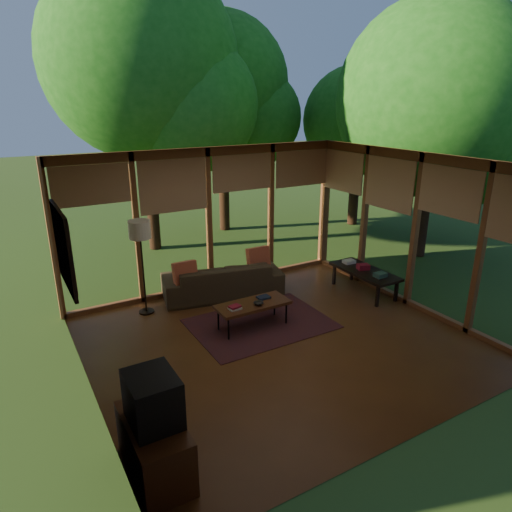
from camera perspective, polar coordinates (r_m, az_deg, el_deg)
floor at (r=7.13m, az=3.00°, el=-10.58°), size 5.50×5.50×0.00m
ceiling at (r=6.25m, az=3.43°, el=11.46°), size 5.50×5.50×0.00m
wall_left at (r=5.64m, az=-20.97°, el=-4.94°), size 0.04×5.00×2.70m
wall_front at (r=4.85m, az=19.76°, el=-8.82°), size 5.50×0.04×2.70m
window_wall_back at (r=8.67m, az=-5.89°, el=4.47°), size 5.50×0.12×2.70m
window_wall_right at (r=8.33m, az=19.26°, el=2.88°), size 0.12×5.00×2.70m
exterior_lawn at (r=17.78m, az=10.70°, el=7.34°), size 40.00×40.00×0.00m
tree_nw at (r=11.16m, az=-14.24°, el=22.53°), size 4.32×4.32×6.46m
tree_ne at (r=12.65m, az=-4.53°, el=20.63°), size 3.55×3.55×5.65m
tree_se at (r=10.87m, az=21.42°, el=17.75°), size 4.17×4.17×5.59m
tree_far at (r=13.34m, az=12.33°, el=16.25°), size 2.89×2.89×4.41m
rug at (r=7.61m, az=0.58°, el=-8.44°), size 2.23×1.58×0.01m
sofa at (r=8.57m, az=-4.21°, el=-2.92°), size 2.33×1.31×0.64m
pillow_left at (r=8.15m, az=-8.84°, el=-2.24°), size 0.42×0.23×0.44m
pillow_right at (r=8.75m, az=0.30°, el=-0.40°), size 0.44×0.24×0.46m
ct_book_lower at (r=7.14m, az=-2.67°, el=-6.55°), size 0.20×0.15×0.03m
ct_book_upper at (r=7.12m, az=-2.67°, el=-6.33°), size 0.19×0.16×0.03m
ct_book_side at (r=7.50m, az=0.95°, el=-5.18°), size 0.21×0.16×0.03m
ct_bowl at (r=7.26m, az=0.32°, el=-5.86°), size 0.16×0.16×0.07m
media_cabinet at (r=4.94m, az=-12.54°, el=-22.29°), size 0.50×1.00×0.60m
television at (r=4.60m, az=-12.80°, el=-17.06°), size 0.45×0.55×0.50m
console_book_a at (r=8.58m, az=15.28°, el=-2.29°), size 0.22×0.16×0.08m
console_book_b at (r=8.87m, az=13.25°, el=-1.33°), size 0.26×0.22×0.10m
console_book_c at (r=9.15m, az=11.55°, el=-0.69°), size 0.23×0.17×0.06m
floor_lamp at (r=7.72m, az=-14.30°, el=2.57°), size 0.36×0.36×1.65m
coffee_table at (r=7.35m, az=-0.41°, el=-6.16°), size 1.20×0.50×0.43m
side_console at (r=8.87m, az=13.43°, el=-2.00°), size 0.60×1.40×0.46m
wall_painting at (r=6.89m, az=-22.91°, el=0.88°), size 0.06×1.35×1.15m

